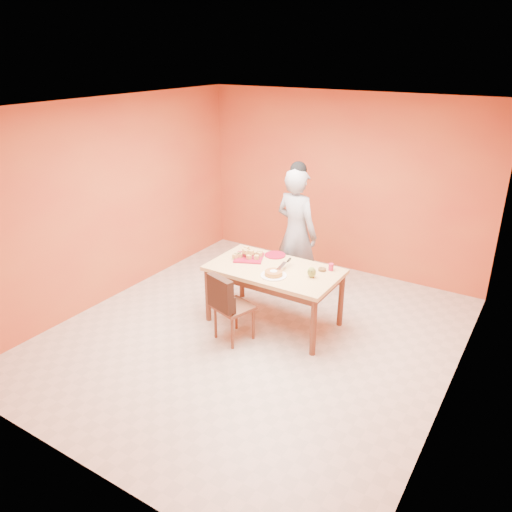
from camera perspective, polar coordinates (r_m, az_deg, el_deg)
The scene contains 17 objects.
floor at distance 6.17m, azimuth -0.27°, elevation -9.06°, with size 5.00×5.00×0.00m, color beige.
ceiling at distance 5.28m, azimuth -0.33°, elevation 16.71°, with size 5.00×5.00×0.00m, color white.
wall_back at distance 7.72m, azimuth 9.76°, elevation 8.13°, with size 4.50×4.50×0.00m, color #C8602E.
wall_left at distance 6.99m, azimuth -16.18°, elevation 6.02°, with size 5.00×5.00×0.00m, color #C8602E.
wall_right at distance 4.86m, azimuth 22.77°, elevation -2.23°, with size 5.00×5.00×0.00m, color #C8602E.
dining_table at distance 6.14m, azimuth 2.09°, elevation -2.20°, with size 1.60×0.90×0.76m.
dining_chair at distance 5.89m, azimuth -2.64°, elevation -5.71°, with size 0.50×0.56×0.87m.
pastry_pile at distance 6.35m, azimuth -0.81°, elevation 0.33°, with size 0.32×0.32×0.10m, color tan, non-canonical shape.
person at distance 6.85m, azimuth 4.63°, elevation 2.63°, with size 0.66×0.43×1.82m, color gray.
pastry_platter at distance 6.38m, azimuth -0.80°, elevation -0.19°, with size 0.35×0.35×0.02m, color maroon.
red_dinner_plate at distance 6.47m, azimuth 2.20°, elevation 0.11°, with size 0.27×0.27×0.02m, color maroon.
white_cake_plate at distance 5.90m, azimuth 2.02°, elevation -2.23°, with size 0.31×0.31×0.01m, color white.
sponge_cake at distance 5.88m, azimuth 2.02°, elevation -1.97°, with size 0.21×0.21×0.05m, color gold.
cake_server at distance 6.01m, azimuth 2.97°, elevation -1.12°, with size 0.05×0.25×0.01m, color silver.
egg_ornament at distance 5.87m, azimuth 6.38°, elevation -1.85°, with size 0.10×0.08×0.13m, color olive.
magenta_glass at distance 6.09m, azimuth 8.57°, elevation -1.25°, with size 0.06×0.06×0.09m, color #BE1C46.
checker_tin at distance 6.08m, azimuth 7.56°, elevation -1.54°, with size 0.10×0.10×0.03m, color #35210E.
Camera 1 is at (2.81, -4.43, 3.26)m, focal length 35.00 mm.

